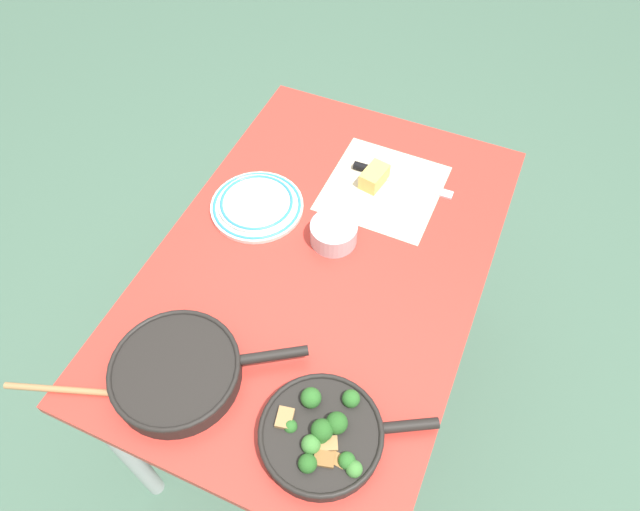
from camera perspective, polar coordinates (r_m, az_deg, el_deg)
ground_plane at (r=2.15m, az=0.00°, el=-12.67°), size 14.00×14.00×0.00m
dining_table_red at (r=1.55m, az=0.00°, el=-2.46°), size 1.22×0.82×0.77m
skillet_broccoli at (r=1.23m, az=0.28°, el=-17.42°), size 0.26×0.35×0.08m
skillet_eggs at (r=1.32m, az=-14.07°, el=-11.17°), size 0.32×0.40×0.06m
wooden_spoon at (r=1.37m, az=-20.53°, el=-12.73°), size 0.15×0.36×0.02m
parchment_sheet at (r=1.64m, az=6.34°, el=6.73°), size 0.32×0.32×0.00m
grater_knife at (r=1.67m, az=6.85°, el=7.93°), size 0.03×0.30×0.02m
cheese_block at (r=1.64m, az=5.45°, el=7.83°), size 0.10×0.07×0.05m
dinner_plate_stack at (r=1.59m, az=-6.33°, el=5.09°), size 0.26×0.26×0.03m
prep_bowl_steel at (r=1.49m, az=1.37°, el=2.27°), size 0.12×0.12×0.06m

